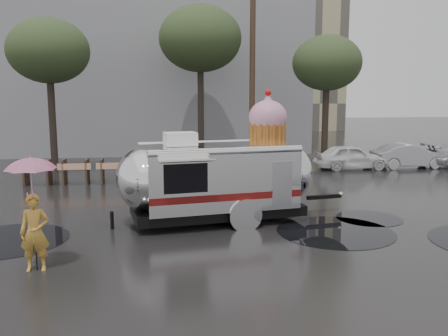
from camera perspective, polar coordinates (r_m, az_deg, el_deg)
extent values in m
plane|color=black|center=(10.51, 4.62, -11.25)|extent=(120.00, 120.00, 0.00)
cylinder|color=black|center=(13.12, -24.70, -7.89)|extent=(3.02, 3.02, 0.01)
cylinder|color=black|center=(13.00, 13.25, -7.45)|extent=(3.11, 3.11, 0.01)
cylinder|color=black|center=(14.60, 17.04, -5.81)|extent=(1.91, 1.91, 0.01)
cube|color=slate|center=(33.80, -11.21, 13.65)|extent=(22.00, 12.00, 13.00)
cylinder|color=#473323|center=(24.10, 3.42, 11.01)|extent=(0.28, 0.28, 9.00)
cylinder|color=#382D26|center=(23.15, -20.01, 6.68)|extent=(0.32, 0.32, 5.85)
ellipsoid|color=#2A3A1F|center=(23.22, -20.36, 13.10)|extent=(3.64, 3.64, 2.86)
cylinder|color=#382D26|center=(24.72, -2.82, 8.35)|extent=(0.32, 0.32, 6.75)
ellipsoid|color=#2A3A1F|center=(24.87, -2.87, 15.28)|extent=(4.20, 4.20, 3.30)
cylinder|color=#382D26|center=(24.07, 12.10, 6.54)|extent=(0.32, 0.32, 5.40)
ellipsoid|color=#2A3A1F|center=(24.10, 12.29, 12.25)|extent=(3.36, 3.36, 2.64)
cube|color=#473323|center=(20.58, -22.74, -0.49)|extent=(0.08, 0.80, 1.00)
cube|color=#473323|center=(20.36, -20.30, -0.44)|extent=(0.08, 0.80, 1.00)
cube|color=#E5590C|center=(20.06, -21.82, 0.06)|extent=(1.30, 0.04, 0.25)
cube|color=#473323|center=(20.24, -18.64, -0.41)|extent=(0.08, 0.80, 1.00)
cube|color=#473323|center=(20.09, -16.12, -0.36)|extent=(0.08, 0.80, 1.00)
cube|color=#E5590C|center=(19.75, -17.60, 0.16)|extent=(1.30, 0.04, 0.25)
cube|color=#473323|center=(20.01, -14.42, -0.32)|extent=(0.08, 0.80, 1.00)
cube|color=#473323|center=(19.92, -11.85, -0.27)|extent=(0.08, 0.80, 1.00)
cube|color=#E5590C|center=(19.55, -13.26, 0.25)|extent=(1.30, 0.04, 0.25)
imported|color=silver|center=(23.66, 15.04, 1.54)|extent=(4.00, 1.80, 1.40)
imported|color=#B2B2B7|center=(24.98, 21.40, 1.60)|extent=(4.00, 1.80, 1.40)
cube|color=silver|center=(13.48, -0.84, -0.82)|extent=(4.50, 2.83, 1.72)
ellipsoid|color=silver|center=(14.19, 7.34, -0.40)|extent=(1.76, 2.40, 1.72)
ellipsoid|color=silver|center=(13.06, -9.74, -1.26)|extent=(1.76, 2.40, 1.72)
cube|color=black|center=(13.68, -0.83, -4.96)|extent=(5.02, 2.64, 0.29)
cylinder|color=black|center=(12.91, 2.43, -5.81)|extent=(0.69, 0.31, 0.67)
cylinder|color=black|center=(14.73, -0.11, -3.95)|extent=(0.69, 0.31, 0.67)
cylinder|color=silver|center=(12.78, 2.63, -5.75)|extent=(0.92, 0.24, 0.92)
cube|color=black|center=(14.94, 11.96, -3.40)|extent=(1.15, 0.29, 0.11)
sphere|color=silver|center=(15.22, 13.86, -3.07)|extent=(0.18, 0.18, 0.15)
cylinder|color=black|center=(13.22, -13.33, -6.13)|extent=(0.11, 0.11, 0.48)
cube|color=#5F0F0D|center=(12.53, 0.55, -3.57)|extent=(4.15, 0.69, 0.19)
cube|color=#5F0F0D|center=(14.59, -2.03, -1.79)|extent=(4.15, 0.69, 0.19)
cube|color=black|center=(12.12, -4.61, -1.27)|extent=(1.14, 0.21, 0.76)
cube|color=#B3ADA5|center=(11.82, -4.40, 0.82)|extent=(1.40, 0.68, 0.14)
cube|color=silver|center=(12.99, 7.02, -1.90)|extent=(0.57, 0.12, 1.24)
cube|color=white|center=(13.09, -5.28, 3.49)|extent=(0.95, 0.75, 0.36)
cylinder|color=#C07330|center=(13.83, 5.26, 4.18)|extent=(1.14, 1.14, 0.57)
ellipsoid|color=pink|center=(13.80, 5.28, 6.08)|extent=(1.27, 1.27, 0.99)
cone|color=pink|center=(13.78, 5.31, 8.14)|extent=(0.55, 0.55, 0.38)
sphere|color=red|center=(13.78, 5.33, 9.01)|extent=(0.22, 0.22, 0.19)
imported|color=gold|center=(10.52, -21.80, -7.23)|extent=(0.59, 0.40, 1.61)
imported|color=#FB9AC7|center=(10.27, -22.18, -0.97)|extent=(1.23, 1.23, 0.84)
cylinder|color=black|center=(10.52, -21.81, -7.13)|extent=(0.02, 0.02, 1.65)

